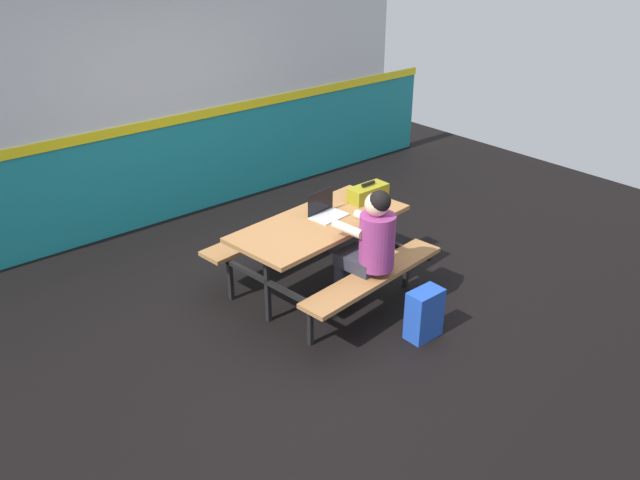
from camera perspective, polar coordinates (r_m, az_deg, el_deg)
name	(u,v)px	position (r m, az deg, el deg)	size (l,w,h in m)	color
ground_plane	(305,300)	(5.97, -1.35, -5.32)	(10.00, 10.00, 0.02)	black
accent_backdrop	(164,112)	(7.38, -13.70, 11.01)	(8.00, 0.14, 2.60)	teal
picnic_table_main	(320,238)	(5.78, 0.00, 0.19)	(1.74, 1.71, 0.74)	#9E6B3D
student_nearer	(370,243)	(5.41, 4.41, -0.29)	(0.39, 0.54, 1.21)	#2D2D38
laptop_silver	(326,211)	(5.79, 0.54, 2.59)	(0.34, 0.25, 0.22)	silver
toolbox_grey	(368,193)	(6.14, 4.27, 4.20)	(0.40, 0.18, 0.18)	olive
backpack_dark	(424,314)	(5.42, 9.17, -6.50)	(0.30, 0.22, 0.44)	#1E47B2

